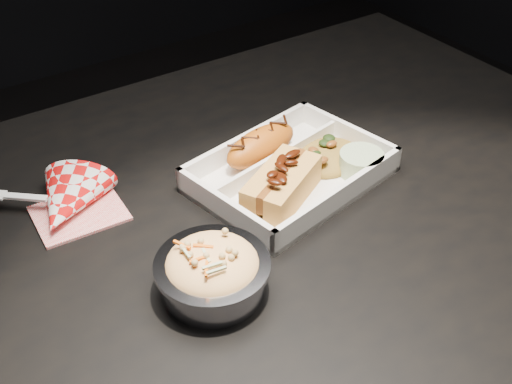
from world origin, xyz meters
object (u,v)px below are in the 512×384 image
Objects in this scene: food_tray at (290,174)px; napkin_fork at (67,203)px; foil_coleslaw_cup at (213,270)px; dining_table at (243,266)px; fried_pastry at (261,145)px; hotdog at (282,183)px.

napkin_fork is (-0.28, 0.10, 0.01)m from food_tray.
food_tray is at bearing 31.86° from foil_coleslaw_cup.
dining_table is 0.18m from foil_coleslaw_cup.
foil_coleslaw_cup reaches higher than fried_pastry.
food_tray is at bearing 20.68° from napkin_fork.
fried_pastry is at bearing 44.40° from hotdog.
napkin_fork is (-0.27, 0.05, -0.01)m from fried_pastry.
foil_coleslaw_cup is at bearing -136.51° from dining_table.
napkin_fork is at bearing 122.49° from hotdog.
fried_pastry is 0.09m from hotdog.
foil_coleslaw_cup reaches higher than hotdog.
fried_pastry is at bearing 90.00° from food_tray.
food_tray is 0.29m from napkin_fork.
food_tray is 2.29× the size of fried_pastry.
hotdog is (-0.03, -0.09, 0.00)m from fried_pastry.
napkin_fork reaches higher than fried_pastry.
food_tray is 0.06m from hotdog.
foil_coleslaw_cup is at bearing -178.82° from hotdog.
napkin_fork is (-0.24, 0.14, -0.02)m from hotdog.
napkin_fork is at bearing 149.08° from food_tray.
dining_table is 9.46× the size of foil_coleslaw_cup.
fried_pastry is 0.27m from napkin_fork.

